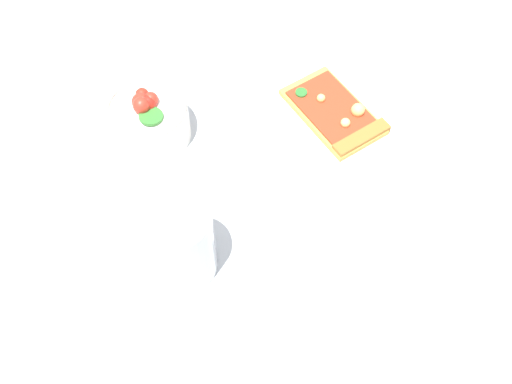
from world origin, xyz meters
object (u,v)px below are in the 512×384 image
plate (305,131)px  pizza_slice_main (338,115)px  salad_bowl (148,119)px  soda_glass (179,244)px  pepper_shaker (404,295)px

plate → pizza_slice_main: size_ratio=1.52×
pizza_slice_main → salad_bowl: size_ratio=1.50×
pizza_slice_main → soda_glass: size_ratio=1.39×
plate → salad_bowl: bearing=-153.9°
plate → pepper_shaker: (0.20, -0.19, 0.03)m
plate → soda_glass: size_ratio=2.11×
pizza_slice_main → pepper_shaker: pepper_shaker is taller
soda_glass → pepper_shaker: size_ratio=1.73×
salad_bowl → pepper_shaker: salad_bowl is taller
plate → salad_bowl: (-0.19, -0.10, 0.03)m
pepper_shaker → salad_bowl: bearing=167.1°
pizza_slice_main → soda_glass: soda_glass is taller
salad_bowl → soda_glass: 0.21m
salad_bowl → pepper_shaker: size_ratio=1.60×
pizza_slice_main → pepper_shaker: 0.28m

